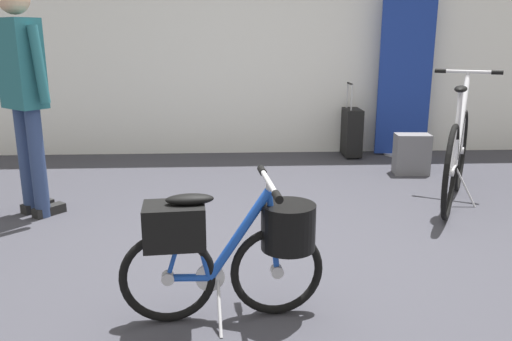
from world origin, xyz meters
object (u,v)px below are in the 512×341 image
at_px(folding_bike_foreground, 232,244).
at_px(display_bike_left, 457,156).
at_px(floor_banner_stand, 405,80).
at_px(visitor_near_wall, 24,87).
at_px(rolling_suitcase, 352,132).
at_px(backpack_on_floor, 411,154).

distance_m(folding_bike_foreground, display_bike_left, 2.47).
distance_m(floor_banner_stand, visitor_near_wall, 3.92).
height_order(rolling_suitcase, backpack_on_floor, rolling_suitcase).
distance_m(rolling_suitcase, backpack_on_floor, 0.89).
height_order(floor_banner_stand, folding_bike_foreground, floor_banner_stand).
distance_m(floor_banner_stand, backpack_on_floor, 1.07).
bearing_deg(display_bike_left, rolling_suitcase, 104.73).
bearing_deg(backpack_on_floor, display_bike_left, -88.31).
height_order(folding_bike_foreground, visitor_near_wall, visitor_near_wall).
distance_m(display_bike_left, visitor_near_wall, 3.35).
height_order(visitor_near_wall, backpack_on_floor, visitor_near_wall).
relative_size(display_bike_left, rolling_suitcase, 1.64).
height_order(display_bike_left, backpack_on_floor, display_bike_left).
bearing_deg(rolling_suitcase, visitor_near_wall, -147.45).
xyz_separation_m(folding_bike_foreground, display_bike_left, (1.81, 1.68, 0.02)).
relative_size(rolling_suitcase, backpack_on_floor, 2.08).
xyz_separation_m(folding_bike_foreground, visitor_near_wall, (-1.49, 1.57, 0.59)).
distance_m(floor_banner_stand, rolling_suitcase, 0.82).
xyz_separation_m(visitor_near_wall, backpack_on_floor, (3.27, 1.04, -0.78)).
xyz_separation_m(visitor_near_wall, rolling_suitcase, (2.85, 1.82, -0.69)).
bearing_deg(visitor_near_wall, floor_banner_stand, 28.64).
bearing_deg(folding_bike_foreground, floor_banner_stand, 60.50).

